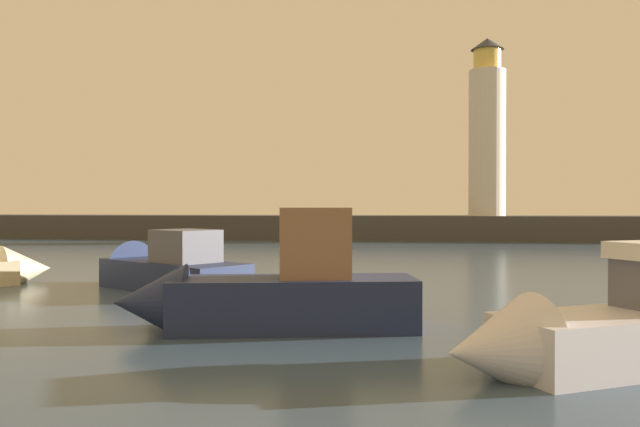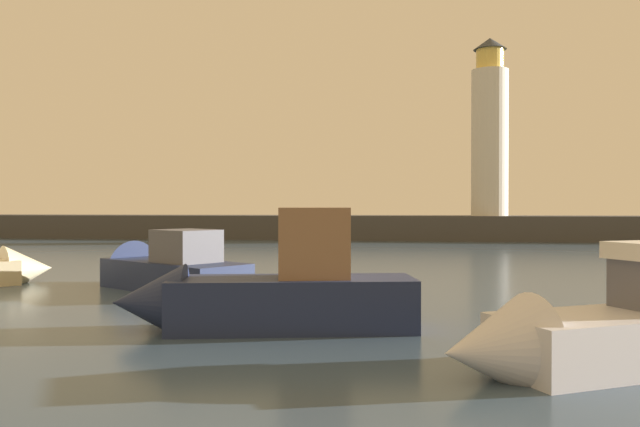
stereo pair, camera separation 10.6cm
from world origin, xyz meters
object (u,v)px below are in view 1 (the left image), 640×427
object	(u,v)px
lighthouse	(487,132)
motorboat_0	(615,327)
motorboat_3	(154,269)
motorboat_2	(262,294)

from	to	relation	value
lighthouse	motorboat_0	distance (m)	41.50
motorboat_3	motorboat_2	bearing A→B (deg)	-52.45
lighthouse	motorboat_3	size ratio (longest dim) A/B	2.03
lighthouse	motorboat_0	xyz separation A→B (m)	(-2.95, -40.66, -7.80)
motorboat_2	motorboat_0	bearing A→B (deg)	-20.87
lighthouse	motorboat_3	distance (m)	35.60
lighthouse	motorboat_0	world-z (taller)	lighthouse
motorboat_3	lighthouse	bearing A→B (deg)	65.11
lighthouse	motorboat_3	bearing A→B (deg)	-114.89
lighthouse	motorboat_3	world-z (taller)	lighthouse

